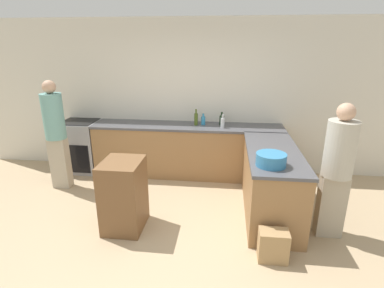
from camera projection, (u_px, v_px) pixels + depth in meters
ground_plane at (166, 241)px, 3.62m from camera, size 14.00×14.00×0.00m
wall_back at (190, 98)px, 5.36m from camera, size 8.00×0.06×2.70m
counter_back at (187, 150)px, 5.33m from camera, size 3.30×0.63×0.92m
counter_peninsula at (271, 182)px, 4.10m from camera, size 0.69×1.73×0.92m
range_oven at (81, 146)px, 5.55m from camera, size 0.65×0.61×0.94m
island_table at (124, 195)px, 3.77m from camera, size 0.48×0.57×0.91m
mixing_bowl at (271, 160)px, 3.44m from camera, size 0.35×0.35×0.15m
wine_bottle_dark at (222, 120)px, 5.19m from camera, size 0.08×0.08×0.22m
olive_oil_bottle at (196, 119)px, 5.16m from camera, size 0.06×0.06×0.28m
vinegar_bottle_clear at (223, 123)px, 5.01m from camera, size 0.07×0.07×0.22m
dish_soap_bottle at (203, 120)px, 5.20m from camera, size 0.07×0.07×0.19m
person_by_range at (56, 131)px, 4.70m from camera, size 0.31×0.31×1.75m
person_at_peninsula at (337, 167)px, 3.48m from camera, size 0.34×0.34×1.66m
paper_bag at (273, 246)px, 3.25m from camera, size 0.32×0.21×0.36m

